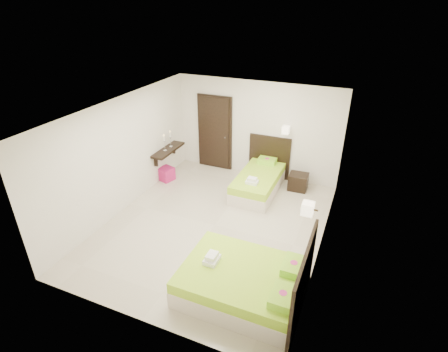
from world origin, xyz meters
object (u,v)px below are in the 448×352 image
at_px(nightstand, 298,182).
at_px(bed_double, 247,282).
at_px(bed_single, 259,180).
at_px(ottoman, 166,174).

bearing_deg(nightstand, bed_double, -92.08).
xyz_separation_m(bed_single, nightstand, (0.91, 0.44, -0.07)).
relative_size(bed_single, bed_double, 0.95).
relative_size(nightstand, ottoman, 1.34).
relative_size(bed_double, nightstand, 4.20).
bearing_deg(bed_single, nightstand, 25.74).
bearing_deg(ottoman, bed_double, -41.78).
xyz_separation_m(bed_double, ottoman, (-3.42, 3.05, -0.12)).
bearing_deg(ottoman, nightstand, 14.63).
distance_m(bed_single, nightstand, 1.02).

